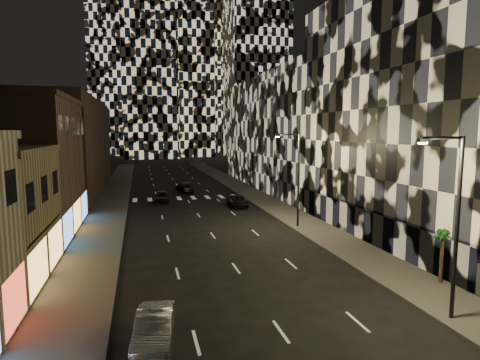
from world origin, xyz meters
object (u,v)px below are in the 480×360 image
streetlight_far (296,173)px  car_dark_oncoming (185,187)px  car_dark_rightlane (238,201)px  palm_tree (443,239)px  car_silver_parked (154,328)px  car_dark_midlane (162,197)px  streetlight_near (454,215)px

streetlight_far → car_dark_oncoming: streetlight_far is taller
car_dark_rightlane → palm_tree: 28.65m
streetlight_far → car_dark_oncoming: (-7.85, 26.03, -4.61)m
car_silver_parked → car_dark_midlane: 36.18m
palm_tree → streetlight_near: bearing=-127.1°
streetlight_near → palm_tree: size_ratio=2.72×
car_dark_oncoming → car_dark_rightlane: car_dark_oncoming is taller
car_dark_oncoming → car_dark_rightlane: (5.02, -13.98, -0.06)m
streetlight_far → car_dark_midlane: size_ratio=2.00×
car_silver_parked → car_dark_oncoming: size_ratio=0.88×
streetlight_far → car_dark_rightlane: bearing=103.2°
streetlight_near → car_dark_rightlane: streetlight_near is taller
palm_tree → car_dark_rightlane: bearing=102.0°
streetlight_near → car_dark_midlane: bearing=107.6°
car_silver_parked → car_dark_oncoming: car_dark_oncoming is taller
car_dark_midlane → palm_tree: palm_tree is taller
streetlight_near → car_silver_parked: 14.94m
streetlight_near → car_dark_rightlane: 32.50m
streetlight_far → car_dark_midlane: (-11.85, 17.38, -4.59)m
car_dark_oncoming → streetlight_near: bearing=92.8°
streetlight_far → car_silver_parked: streetlight_far is taller
streetlight_far → streetlight_near: bearing=-90.0°
car_dark_midlane → car_dark_rightlane: size_ratio=0.92×
car_dark_midlane → car_dark_oncoming: bearing=72.0°
streetlight_far → car_silver_parked: 23.92m
car_dark_midlane → car_dark_rightlane: car_dark_midlane is taller
car_dark_oncoming → palm_tree: bearing=97.8°
streetlight_near → palm_tree: (3.10, 4.10, -2.48)m
car_silver_parked → palm_tree: palm_tree is taller
streetlight_far → car_silver_parked: size_ratio=2.00×
car_dark_midlane → car_dark_oncoming: 9.52m
streetlight_near → car_dark_rightlane: size_ratio=1.83×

